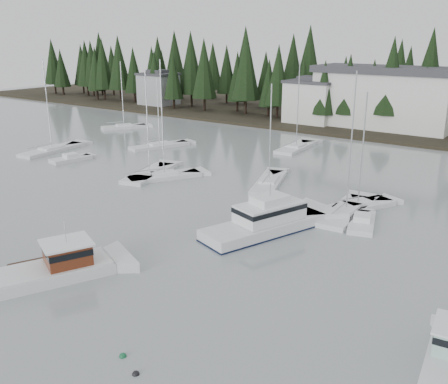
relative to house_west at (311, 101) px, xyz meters
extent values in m
cube|color=black|center=(18.00, 18.00, -4.65)|extent=(240.00, 54.00, 1.00)
cube|color=silver|center=(0.00, 0.00, -0.40)|extent=(9.00, 7.00, 7.50)
cube|color=#38383D|center=(0.00, 0.00, 3.60)|extent=(9.54, 7.42, 0.50)
cube|color=#38383D|center=(0.00, 0.00, 4.20)|extent=(4.95, 3.85, 0.80)
cube|color=#999EA0|center=(-42.00, 2.00, -0.65)|extent=(8.00, 7.00, 7.00)
cube|color=#38383D|center=(-42.00, 2.00, 3.10)|extent=(8.48, 7.42, 0.50)
cube|color=#38383D|center=(-42.00, 2.00, 3.70)|extent=(4.40, 3.85, 0.80)
cube|color=silver|center=(13.00, 3.00, 0.85)|extent=(24.00, 10.00, 10.00)
cube|color=#38383D|center=(13.00, 3.00, 6.15)|extent=(25.00, 11.00, 1.20)
cube|color=silver|center=(14.00, -69.87, -4.54)|extent=(7.11, 10.53, 1.45)
cube|color=silver|center=(14.00, -69.87, -3.76)|extent=(6.96, 10.32, 0.13)
cube|color=#491F0E|center=(14.81, -68.03, -2.98)|extent=(3.72, 3.86, 1.56)
cube|color=white|center=(14.81, -68.03, -2.15)|extent=(4.19, 4.36, 0.13)
cube|color=black|center=(14.81, -68.03, -2.67)|extent=(3.81, 3.93, 0.45)
cylinder|color=#A5A8AD|center=(14.81, -68.03, -1.20)|extent=(0.08, 0.08, 1.78)
cube|color=black|center=(11.45, -68.75, -4.71)|extent=(2.66, 3.81, 0.61)
cube|color=silver|center=(22.00, -52.68, -4.49)|extent=(7.21, 12.35, 1.72)
cube|color=black|center=(22.00, -52.68, -4.62)|extent=(7.27, 12.42, 0.24)
cube|color=white|center=(22.19, -52.12, -2.83)|extent=(4.79, 6.77, 1.56)
cube|color=black|center=(22.19, -52.12, -2.45)|extent=(4.88, 6.85, 0.43)
cube|color=white|center=(22.19, -52.12, -1.70)|extent=(3.05, 3.61, 0.70)
cylinder|color=#A5A8AD|center=(22.19, -52.12, -0.84)|extent=(0.10, 0.10, 1.18)
cube|color=silver|center=(-9.63, -32.38, -4.68)|extent=(5.43, 9.85, 1.05)
cube|color=white|center=(-9.63, -32.38, -4.03)|extent=(2.71, 3.64, 0.30)
cylinder|color=#A5A8AD|center=(-9.63, -32.38, 0.89)|extent=(0.14, 0.14, 10.08)
cube|color=silver|center=(8.08, -20.82, -4.68)|extent=(3.78, 10.23, 1.05)
cube|color=white|center=(8.08, -20.82, -4.03)|extent=(2.34, 3.57, 0.30)
cylinder|color=#A5A8AD|center=(8.08, -20.82, 2.25)|extent=(0.14, 0.14, 12.81)
cube|color=silver|center=(25.96, -43.90, -4.68)|extent=(3.65, 10.29, 1.05)
cube|color=white|center=(25.96, -43.90, -4.03)|extent=(2.31, 3.57, 0.30)
cylinder|color=#A5A8AD|center=(25.96, -43.90, 2.42)|extent=(0.14, 0.14, 13.15)
cube|color=silver|center=(2.91, -44.94, -4.68)|extent=(6.67, 9.16, 1.05)
cube|color=white|center=(2.91, -44.94, -4.03)|extent=(3.16, 3.59, 0.30)
cylinder|color=#A5A8AD|center=(2.91, -44.94, 2.63)|extent=(0.14, 0.14, 13.57)
cube|color=silver|center=(-26.50, -24.03, -4.68)|extent=(6.37, 8.50, 1.05)
cube|color=white|center=(-26.50, -24.03, -4.03)|extent=(3.02, 3.36, 0.30)
cylinder|color=#A5A8AD|center=(-26.50, -24.03, 1.69)|extent=(0.14, 0.14, 11.68)
cube|color=silver|center=(-20.71, -43.99, -4.68)|extent=(4.18, 11.03, 1.05)
cube|color=white|center=(-20.71, -43.99, -4.03)|extent=(2.44, 3.88, 0.30)
cylinder|color=#A5A8AD|center=(-20.71, -43.99, 2.31)|extent=(0.14, 0.14, 12.93)
cube|color=silver|center=(14.65, -39.71, -4.68)|extent=(5.81, 10.17, 1.05)
cube|color=white|center=(14.65, -39.71, -4.03)|extent=(2.86, 3.78, 0.30)
cylinder|color=#A5A8AD|center=(14.65, -39.71, 1.39)|extent=(0.14, 0.14, 11.08)
cube|color=silver|center=(0.57, -45.06, -4.68)|extent=(5.40, 10.15, 1.05)
cube|color=white|center=(0.57, -45.06, -4.03)|extent=(2.84, 3.73, 0.30)
cylinder|color=#A5A8AD|center=(0.57, -45.06, 1.88)|extent=(0.14, 0.14, 12.08)
cube|color=silver|center=(26.28, -41.70, -4.68)|extent=(5.80, 8.43, 1.05)
cube|color=white|center=(26.28, -41.70, -4.03)|extent=(2.80, 3.26, 0.30)
cylinder|color=#A5A8AD|center=(26.28, -41.70, 1.40)|extent=(0.14, 0.14, 11.11)
cube|color=silver|center=(-13.59, -46.04, -4.60)|extent=(3.12, 5.89, 0.90)
cube|color=white|center=(-13.59, -46.04, -3.90)|extent=(1.78, 2.02, 0.55)
cube|color=silver|center=(28.33, -45.87, -4.60)|extent=(3.85, 6.24, 0.90)
cube|color=white|center=(28.33, -45.87, -3.90)|extent=(1.99, 2.23, 0.55)
sphere|color=#145933|center=(25.24, -72.50, -4.65)|extent=(0.42, 0.42, 0.42)
sphere|color=black|center=(26.90, -73.14, -4.65)|extent=(0.40, 0.40, 0.40)
camera|label=1|loc=(43.34, -87.97, 12.04)|focal=40.00mm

